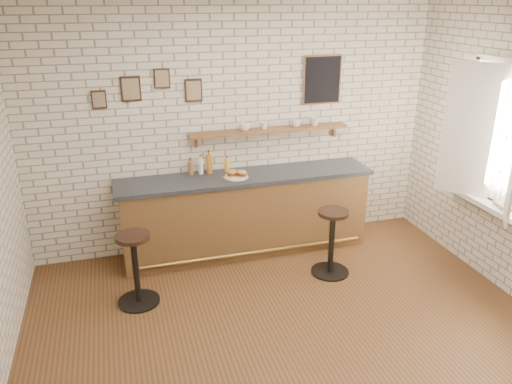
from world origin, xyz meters
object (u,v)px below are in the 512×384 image
at_px(bitters_bottle_amber, 209,164).
at_px(bar_stool_left, 136,267).
at_px(bar_counter, 246,213).
at_px(shelf_cup_c, 296,123).
at_px(book_upper, 499,206).
at_px(bitters_bottle_white, 201,166).
at_px(bitters_bottle_brown, 191,168).
at_px(shelf_cup_b, 264,126).
at_px(sandwich_plate, 236,177).
at_px(book_lower, 497,206).
at_px(condiment_bottle_yellow, 227,165).
at_px(shelf_cup_d, 315,122).
at_px(bar_stool_right, 332,240).
at_px(shelf_cup_a, 245,127).
at_px(ciabatta_sandwich, 237,173).

height_order(bitters_bottle_amber, bar_stool_left, bitters_bottle_amber).
height_order(bar_counter, shelf_cup_c, shelf_cup_c).
bearing_deg(book_upper, bitters_bottle_white, 161.27).
height_order(bar_counter, bitters_bottle_brown, bitters_bottle_brown).
distance_m(bitters_bottle_brown, shelf_cup_b, 1.03).
bearing_deg(sandwich_plate, book_lower, -30.58).
height_order(condiment_bottle_yellow, book_upper, condiment_bottle_yellow).
distance_m(shelf_cup_b, shelf_cup_d, 0.66).
relative_size(bar_counter, shelf_cup_c, 26.89).
distance_m(bar_stool_right, shelf_cup_c, 1.52).
bearing_deg(shelf_cup_a, shelf_cup_b, -27.51).
height_order(sandwich_plate, book_lower, sandwich_plate).
relative_size(ciabatta_sandwich, bar_stool_left, 0.32).
distance_m(condiment_bottle_yellow, shelf_cup_c, 1.00).
bearing_deg(condiment_bottle_yellow, shelf_cup_d, 0.73).
bearing_deg(book_upper, book_lower, 102.58).
height_order(bar_counter, sandwich_plate, sandwich_plate).
relative_size(bitters_bottle_brown, bitters_bottle_white, 0.89).
bearing_deg(shelf_cup_d, shelf_cup_c, 153.11).
bearing_deg(bar_counter, shelf_cup_a, 75.23).
distance_m(bitters_bottle_brown, book_upper, 3.44).
distance_m(shelf_cup_c, shelf_cup_d, 0.25).
bearing_deg(bitters_bottle_amber, shelf_cup_c, 0.74).
xyz_separation_m(shelf_cup_d, book_lower, (1.39, -1.72, -0.61)).
bearing_deg(book_lower, book_upper, -74.80).
relative_size(condiment_bottle_yellow, shelf_cup_b, 2.05).
height_order(bar_counter, bitters_bottle_white, bitters_bottle_white).
relative_size(sandwich_plate, bitters_bottle_brown, 1.33).
bearing_deg(book_lower, shelf_cup_b, 155.24).
bearing_deg(condiment_bottle_yellow, bar_stool_left, -140.44).
relative_size(shelf_cup_d, book_lower, 0.54).
distance_m(bar_stool_right, shelf_cup_b, 1.60).
xyz_separation_m(ciabatta_sandwich, bitters_bottle_white, (-0.39, 0.24, 0.05)).
relative_size(condiment_bottle_yellow, book_upper, 0.93).
height_order(sandwich_plate, bitters_bottle_white, bitters_bottle_white).
bearing_deg(ciabatta_sandwich, condiment_bottle_yellow, 105.34).
height_order(bar_stool_right, shelf_cup_b, shelf_cup_b).
relative_size(shelf_cup_b, book_upper, 0.45).
relative_size(ciabatta_sandwich, shelf_cup_b, 2.63).
bearing_deg(condiment_bottle_yellow, bitters_bottle_brown, 180.00).
xyz_separation_m(sandwich_plate, bar_stool_left, (-1.27, -0.76, -0.59)).
bearing_deg(shelf_cup_b, bar_stool_left, 140.64).
xyz_separation_m(sandwich_plate, bitters_bottle_brown, (-0.50, 0.24, 0.08)).
bearing_deg(shelf_cup_b, shelf_cup_d, -70.37).
xyz_separation_m(sandwich_plate, shelf_cup_b, (0.42, 0.26, 0.53)).
relative_size(shelf_cup_a, shelf_cup_d, 1.13).
bearing_deg(bar_stool_right, bitters_bottle_brown, 144.65).
height_order(bar_counter, bitters_bottle_amber, bitters_bottle_amber).
xyz_separation_m(ciabatta_sandwich, bitters_bottle_amber, (-0.29, 0.24, 0.07)).
xyz_separation_m(sandwich_plate, book_upper, (2.47, -1.49, -0.06)).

